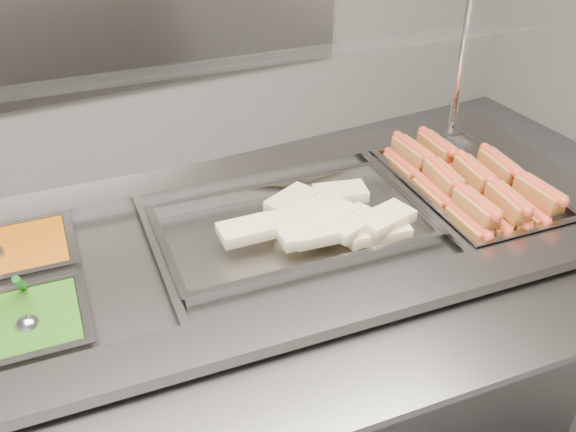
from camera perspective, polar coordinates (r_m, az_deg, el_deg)
name	(u,v)px	position (r m, az deg, el deg)	size (l,w,h in m)	color
steam_counter	(273,350)	(2.14, -1.37, -11.86)	(2.11, 1.09, 0.97)	slate
tray_rail	(357,375)	(1.48, 6.19, -13.91)	(1.97, 0.59, 0.06)	gray
sneeze_guard	(239,67)	(1.85, -4.39, 13.08)	(1.81, 0.49, 0.48)	silver
pan_hotdogs	(467,195)	(2.14, 15.65, 1.81)	(0.42, 0.63, 0.11)	gray
pan_wraps	(291,231)	(1.87, 0.31, -1.30)	(0.77, 0.50, 0.08)	gray
pan_beans	(12,263)	(1.92, -23.29, -3.85)	(0.35, 0.29, 0.11)	gray
pan_peas	(17,338)	(1.67, -22.94, -9.93)	(0.35, 0.29, 0.11)	gray
hotdogs_in_buns	(465,183)	(2.10, 15.43, 2.84)	(0.34, 0.58, 0.13)	#944B1F
tortilla_wraps	(330,219)	(1.86, 3.75, -0.29)	(0.54, 0.39, 0.07)	beige
serving_spoon	(27,319)	(1.63, -22.21, -8.44)	(0.06, 0.19, 0.16)	#B8B8BD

